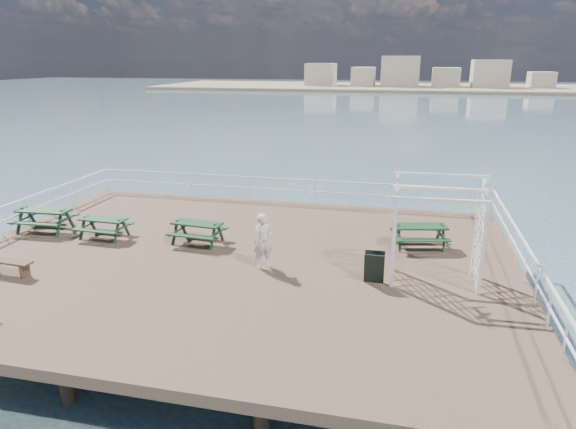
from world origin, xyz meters
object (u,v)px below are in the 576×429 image
(picnic_table_d, at_px, (104,224))
(flat_bench_far, at_px, (8,264))
(picnic_table_c, at_px, (420,231))
(trellis_arbor, at_px, (436,235))
(person, at_px, (263,241))
(picnic_table_a, at_px, (44,215))
(picnic_table_b, at_px, (197,228))

(picnic_table_d, distance_m, flat_bench_far, 3.77)
(picnic_table_c, distance_m, trellis_arbor, 2.95)
(picnic_table_c, height_order, trellis_arbor, trellis_arbor)
(flat_bench_far, relative_size, person, 0.95)
(picnic_table_a, relative_size, flat_bench_far, 1.24)
(picnic_table_a, relative_size, picnic_table_c, 0.97)
(person, bearing_deg, picnic_table_b, 116.23)
(picnic_table_d, bearing_deg, picnic_table_b, 5.71)
(picnic_table_b, height_order, trellis_arbor, trellis_arbor)
(picnic_table_a, distance_m, picnic_table_c, 13.72)
(picnic_table_d, xyz_separation_m, person, (6.35, -1.33, 0.34))
(picnic_table_b, height_order, flat_bench_far, picnic_table_b)
(picnic_table_d, bearing_deg, picnic_table_a, 178.55)
(picnic_table_c, relative_size, trellis_arbor, 0.65)
(picnic_table_b, xyz_separation_m, trellis_arbor, (7.92, -1.42, 0.87))
(picnic_table_a, xyz_separation_m, picnic_table_c, (13.64, 1.45, -0.05))
(trellis_arbor, bearing_deg, picnic_table_c, 95.83)
(trellis_arbor, bearing_deg, person, 179.91)
(picnic_table_b, bearing_deg, picnic_table_d, -171.32)
(picnic_table_c, distance_m, picnic_table_d, 11.18)
(picnic_table_a, relative_size, person, 1.18)
(trellis_arbor, bearing_deg, flat_bench_far, -170.44)
(picnic_table_c, xyz_separation_m, flat_bench_far, (-11.99, -5.26, -0.21))
(picnic_table_b, height_order, person, person)
(picnic_table_b, height_order, picnic_table_c, picnic_table_c)
(person, bearing_deg, trellis_arbor, -33.30)
(picnic_table_d, distance_m, trellis_arbor, 11.53)
(picnic_table_d, bearing_deg, person, -9.82)
(picnic_table_a, bearing_deg, picnic_table_b, -2.40)
(picnic_table_b, bearing_deg, trellis_arbor, -5.13)
(picnic_table_b, bearing_deg, picnic_table_c, 15.40)
(picnic_table_c, relative_size, person, 1.21)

